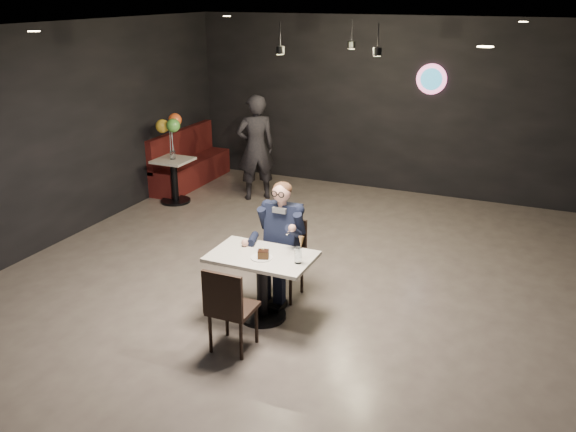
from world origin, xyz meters
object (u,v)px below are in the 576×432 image
at_px(main_table, 262,287).
at_px(chair_near, 233,307).
at_px(booth_bench, 191,158).
at_px(side_table, 174,182).
at_px(seated_man, 283,239).
at_px(balloon_vase, 173,155).
at_px(passerby, 256,148).
at_px(chair_far, 283,260).
at_px(sundae_glass, 298,255).

relative_size(main_table, chair_near, 1.20).
distance_m(booth_bench, side_table, 1.05).
xyz_separation_m(booth_bench, side_table, (0.30, -1.00, -0.14)).
height_order(seated_man, booth_bench, seated_man).
distance_m(balloon_vase, passerby, 1.39).
relative_size(chair_far, chair_near, 1.00).
xyz_separation_m(chair_far, chair_near, (-0.00, -1.20, 0.00)).
bearing_deg(main_table, chair_near, -90.00).
bearing_deg(booth_bench, balloon_vase, -73.30).
distance_m(chair_near, balloon_vase, 4.70).
height_order(sundae_glass, side_table, sundae_glass).
height_order(sundae_glass, balloon_vase, sundae_glass).
xyz_separation_m(seated_man, booth_bench, (-3.35, 3.35, -0.22)).
distance_m(chair_far, chair_near, 1.20).
height_order(chair_near, balloon_vase, chair_near).
xyz_separation_m(chair_near, side_table, (-3.05, 3.55, -0.10)).
height_order(sundae_glass, passerby, passerby).
bearing_deg(passerby, chair_far, 83.19).
height_order(main_table, sundae_glass, sundae_glass).
distance_m(sundae_glass, balloon_vase, 4.55).
xyz_separation_m(main_table, side_table, (-3.05, 2.90, -0.02)).
height_order(main_table, seated_man, seated_man).
xyz_separation_m(chair_far, sundae_glass, (0.43, -0.58, 0.38)).
distance_m(main_table, balloon_vase, 4.23).
relative_size(main_table, passerby, 0.62).
bearing_deg(seated_man, balloon_vase, 142.42).
bearing_deg(main_table, sundae_glass, -3.67).
bearing_deg(side_table, balloon_vase, 0.00).
bearing_deg(balloon_vase, seated_man, -37.58).
relative_size(main_table, side_table, 1.54).
relative_size(booth_bench, passerby, 1.12).
height_order(main_table, side_table, main_table).
xyz_separation_m(main_table, balloon_vase, (-3.05, 2.90, 0.44)).
xyz_separation_m(side_table, passerby, (1.17, 0.73, 0.54)).
distance_m(main_table, chair_far, 0.56).
bearing_deg(balloon_vase, main_table, -43.52).
distance_m(booth_bench, balloon_vase, 1.09).
bearing_deg(chair_near, side_table, 130.02).
bearing_deg(sundae_glass, seated_man, 126.74).
distance_m(chair_far, side_table, 3.85).
distance_m(main_table, seated_man, 0.65).
xyz_separation_m(seated_man, passerby, (-1.88, 3.08, 0.17)).
xyz_separation_m(chair_far, passerby, (-1.88, 3.08, 0.43)).
xyz_separation_m(chair_near, seated_man, (0.00, 1.20, 0.26)).
bearing_deg(balloon_vase, sundae_glass, -40.03).
xyz_separation_m(booth_bench, balloon_vase, (0.30, -1.00, 0.32)).
xyz_separation_m(main_table, chair_near, (-0.00, -0.65, 0.09)).
bearing_deg(side_table, chair_near, -49.33).
relative_size(seated_man, passerby, 0.81).
bearing_deg(balloon_vase, chair_far, -37.58).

